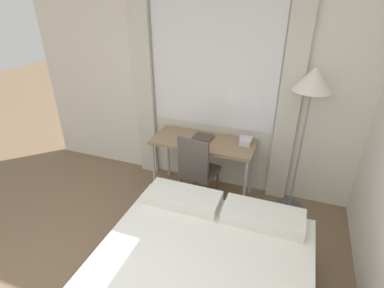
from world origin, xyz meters
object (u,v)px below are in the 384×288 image
desk_chair (197,168)px  book (203,137)px  desk (203,146)px  telephone (246,140)px  standing_lamp (311,92)px

desk_chair → book: size_ratio=3.85×
book → desk_chair: bearing=-84.9°
desk → desk_chair: (0.00, -0.23, -0.19)m
desk_chair → telephone: 0.66m
desk → desk_chair: 0.30m
standing_lamp → book: 1.33m
desk → telephone: 0.52m
desk_chair → telephone: size_ratio=5.18×
telephone → book: bearing=-174.1°
standing_lamp → book: (-1.13, -0.01, -0.70)m
telephone → book: telephone is taller
desk_chair → standing_lamp: standing_lamp is taller
telephone → standing_lamp: bearing=-4.0°
desk → telephone: (0.49, 0.11, 0.11)m
desk → book: size_ratio=5.09×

